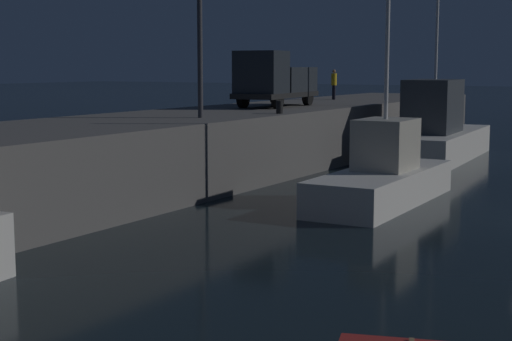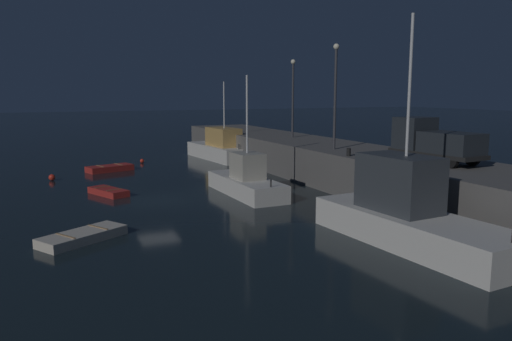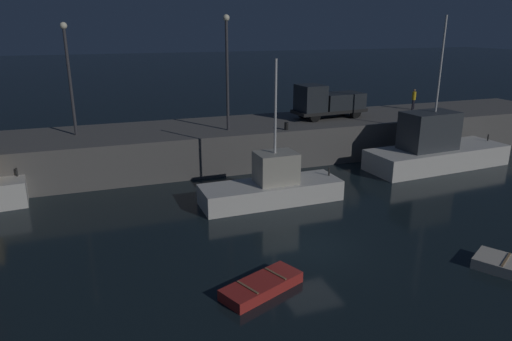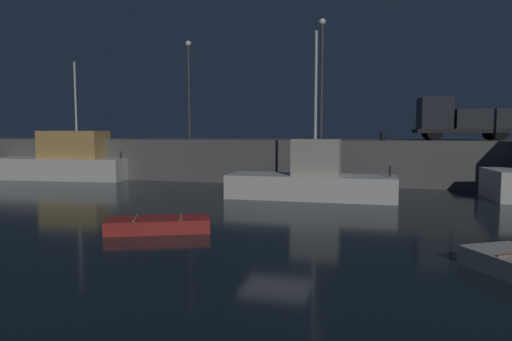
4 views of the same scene
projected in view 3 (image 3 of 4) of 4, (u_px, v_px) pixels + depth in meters
The scene contains 10 objects.
ground_plane at pixel (311, 248), 21.10m from camera, with size 320.00×320.00×0.00m, color black.
pier_quay at pixel (222, 144), 34.04m from camera, with size 58.96×7.00×2.74m.
fishing_trawler_red at pixel (434, 149), 32.69m from camera, with size 10.76×4.09×10.36m.
fishing_boat_white at pixel (272, 186), 26.38m from camera, with size 8.15×2.66×8.04m.
dinghy_orange_near at pixel (262, 286), 17.62m from camera, with size 3.54×2.47×0.48m.
lamp_post_west at pixel (69, 70), 29.48m from camera, with size 0.44×0.44×7.17m.
lamp_post_east at pixel (227, 64), 30.88m from camera, with size 0.44×0.44×7.66m.
utility_truck at pixel (327, 102), 35.90m from camera, with size 5.95×2.59×2.67m.
dockworker at pixel (414, 98), 39.70m from camera, with size 0.45×0.45×1.76m.
bollard_west at pixel (286, 126), 32.17m from camera, with size 0.28×0.28×0.53m, color black.
Camera 3 is at (-8.78, -17.11, 9.71)m, focal length 32.43 mm.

